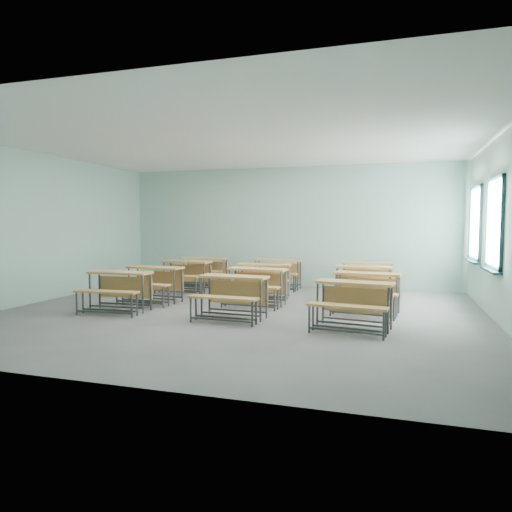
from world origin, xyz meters
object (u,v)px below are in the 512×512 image
Objects in this scene: desk_unit_r1c2 at (366,287)px; desk_unit_r3c2 at (367,273)px; desk_unit_r2c0 at (185,271)px; desk_unit_r2c1 at (263,275)px; desk_unit_r2c2 at (363,278)px; desk_unit_r0c1 at (232,290)px; desk_unit_r1c0 at (152,279)px; desk_unit_r1c1 at (256,281)px; desk_unit_r3c0 at (204,267)px; desk_unit_r0c0 at (117,285)px; desk_unit_r0c2 at (353,298)px; desk_unit_r3c1 at (277,269)px.

desk_unit_r1c2 is 1.04× the size of desk_unit_r3c2.
desk_unit_r2c1 is (2.08, -0.23, 0.00)m from desk_unit_r2c0.
desk_unit_r2c0 is at bearing 175.54° from desk_unit_r2c2.
desk_unit_r0c1 is at bearing -132.43° from desk_unit_r2c2.
desk_unit_r2c0 is (0.00, 1.55, 0.00)m from desk_unit_r1c0.
desk_unit_r1c1 is 3.05m from desk_unit_r3c2.
desk_unit_r3c0 is at bearing 122.28° from desk_unit_r0c1.
desk_unit_r1c0 is at bearing -86.40° from desk_unit_r2c0.
desk_unit_r3c2 is (4.45, 3.62, 0.00)m from desk_unit_r0c0.
desk_unit_r0c2 and desk_unit_r3c1 have the same top height.
desk_unit_r2c2 is at bearing -93.34° from desk_unit_r3c2.
desk_unit_r0c2 is at bearing -88.75° from desk_unit_r1c2.
desk_unit_r0c0 and desk_unit_r0c2 have the same top height.
desk_unit_r3c1 is at bearing 33.49° from desk_unit_r2c0.
desk_unit_r0c0 is 1.00× the size of desk_unit_r1c0.
desk_unit_r3c0 is at bearing -178.10° from desk_unit_r3c1.
desk_unit_r3c2 is (4.29, -0.17, 0.00)m from desk_unit_r3c0.
desk_unit_r0c1 and desk_unit_r1c1 have the same top height.
desk_unit_r3c0 is (-4.29, 3.99, 0.00)m from desk_unit_r0c2.
desk_unit_r1c1 is 2.24m from desk_unit_r1c2.
desk_unit_r1c1 is (2.34, 1.41, 0.00)m from desk_unit_r0c0.
desk_unit_r1c0 is at bearing 80.19° from desk_unit_r0c0.
desk_unit_r1c1 is 0.96× the size of desk_unit_r1c2.
desk_unit_r0c2 is 5.86m from desk_unit_r3c0.
desk_unit_r0c2 is at bearing -29.82° from desk_unit_r2c0.
desk_unit_r1c2 is at bearing 11.22° from desk_unit_r0c0.
desk_unit_r0c2 is 2.65m from desk_unit_r1c1.
desk_unit_r2c0 is (-2.20, 2.66, 0.00)m from desk_unit_r0c1.
desk_unit_r0c0 is at bearing -96.62° from desk_unit_r3c0.
desk_unit_r2c2 and desk_unit_r3c0 have the same top height.
desk_unit_r1c0 is 4.45m from desk_unit_r1c2.
desk_unit_r2c1 is (-2.24, 2.64, 0.00)m from desk_unit_r0c2.
desk_unit_r0c1 is (2.33, 0.00, 0.00)m from desk_unit_r0c0.
desk_unit_r3c1 is at bearing 126.85° from desk_unit_r0c2.
desk_unit_r0c2 is (4.44, -0.20, 0.00)m from desk_unit_r0c0.
desk_unit_r1c2 is (4.57, 1.20, 0.00)m from desk_unit_r0c0.
desk_unit_r3c2 is (4.32, 2.51, 0.00)m from desk_unit_r1c0.
desk_unit_r2c2 is at bearing 52.69° from desk_unit_r0c1.
desk_unit_r3c1 is (-0.04, 1.39, 0.00)m from desk_unit_r2c1.
desk_unit_r1c2 and desk_unit_r3c2 have the same top height.
desk_unit_r3c0 is at bearing 156.15° from desk_unit_r1c2.
desk_unit_r1c0 is 1.01× the size of desk_unit_r3c2.
desk_unit_r3c1 is at bearing 94.79° from desk_unit_r0c1.
desk_unit_r1c0 is (0.12, 1.10, 0.00)m from desk_unit_r0c0.
desk_unit_r0c0 and desk_unit_r3c2 have the same top height.
desk_unit_r3c1 is at bearing 172.57° from desk_unit_r3c2.
desk_unit_r3c0 and desk_unit_r3c1 have the same top height.
desk_unit_r3c0 is at bearing 92.69° from desk_unit_r1c0.
desk_unit_r0c0 is 1.01× the size of desk_unit_r0c1.
desk_unit_r3c0 is 1.04× the size of desk_unit_r3c1.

